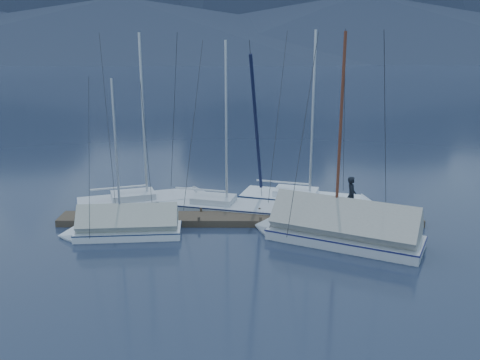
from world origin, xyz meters
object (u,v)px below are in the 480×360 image
sailboat_open_left (157,201)px  sailboat_open_mid (236,209)px  sailboat_covered_far (119,228)px  sailboat_open_right (319,202)px  person (351,195)px  sailboat_covered_near (332,230)px

sailboat_open_left → sailboat_open_mid: 4.61m
sailboat_open_left → sailboat_covered_far: bearing=-101.8°
sailboat_open_mid → sailboat_open_right: (4.57, 1.14, 0.01)m
person → sailboat_covered_near: bearing=159.2°
sailboat_open_mid → person: bearing=-11.4°
sailboat_open_right → person: bearing=-62.1°
sailboat_open_right → person: 2.85m
sailboat_covered_far → sailboat_open_left: bearing=78.2°
sailboat_covered_near → sailboat_covered_far: sailboat_covered_near is taller
sailboat_open_right → person: (1.23, -2.32, 1.12)m
sailboat_open_mid → sailboat_covered_near: size_ratio=0.95×
sailboat_open_mid → person: (5.80, -1.17, 1.13)m
sailboat_open_mid → sailboat_covered_far: sailboat_open_mid is taller
person → sailboat_open_right: bearing=34.0°
sailboat_open_left → sailboat_covered_near: 10.27m
sailboat_covered_far → person: (11.21, 2.30, 0.91)m
sailboat_open_left → person: bearing=-13.8°
sailboat_covered_near → person: size_ratio=5.31×
sailboat_open_left → sailboat_open_right: size_ratio=0.98×
sailboat_open_right → person: size_ratio=5.35×
sailboat_open_mid → sailboat_covered_near: bearing=-42.4°
sailboat_covered_near → sailboat_covered_far: 9.79m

